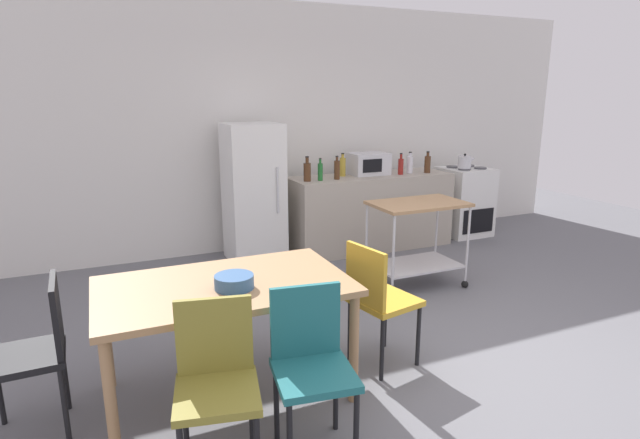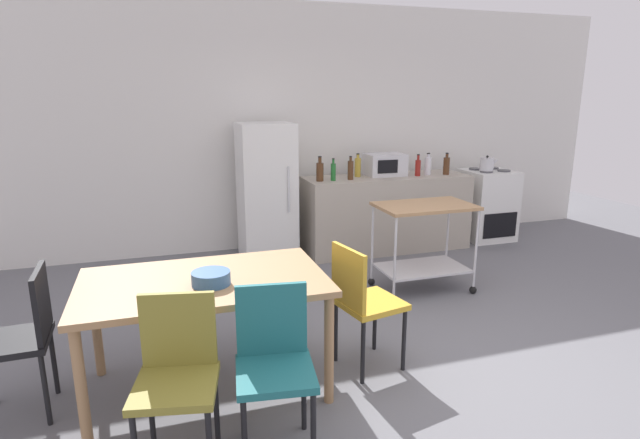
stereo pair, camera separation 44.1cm
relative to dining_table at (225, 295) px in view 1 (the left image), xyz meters
name	(u,v)px [view 1 (the left image)]	position (x,y,z in m)	size (l,w,h in m)	color
ground_plane	(436,357)	(1.49, -0.16, -0.67)	(12.00, 12.00, 0.00)	slate
back_wall	(284,128)	(1.49, 3.04, 0.78)	(8.40, 0.12, 2.90)	silver
kitchen_counter	(370,212)	(2.39, 2.44, -0.22)	(2.00, 0.64, 0.90)	#A89E8E
dining_table	(225,295)	(0.00, 0.00, 0.00)	(1.50, 0.90, 0.75)	#A37A51
chair_olive	(216,378)	(-0.20, -0.65, -0.15)	(0.47, 0.47, 0.89)	olive
chair_black	(37,347)	(-1.03, 0.06, -0.15)	(0.41, 0.41, 0.89)	black
chair_mustard	(378,296)	(1.04, -0.08, -0.15)	(0.47, 0.47, 0.89)	gold
chair_teal	(311,360)	(0.29, -0.68, -0.15)	(0.45, 0.45, 0.89)	#1E666B
stove_oven	(464,201)	(3.84, 2.46, -0.22)	(0.60, 0.61, 0.92)	white
refrigerator	(254,193)	(0.94, 2.54, 0.10)	(0.60, 0.63, 1.55)	white
kitchen_cart	(417,230)	(2.15, 1.10, -0.10)	(0.91, 0.57, 0.85)	#A37A51
bottle_vinegar	(307,171)	(1.52, 2.36, 0.34)	(0.08, 0.08, 0.28)	#4C2D19
bottle_hot_sauce	(320,171)	(1.67, 2.35, 0.33)	(0.06, 0.06, 0.26)	#1E6628
bottle_soda	(337,169)	(1.88, 2.35, 0.34)	(0.07, 0.07, 0.27)	#4C2D19
bottle_wine	(343,166)	(2.04, 2.52, 0.35)	(0.07, 0.07, 0.28)	gold
microwave	(368,164)	(2.39, 2.52, 0.36)	(0.46, 0.35, 0.26)	silver
bottle_soy_sauce	(401,166)	(2.75, 2.36, 0.33)	(0.07, 0.07, 0.26)	maroon
bottle_olive_oil	(410,164)	(2.91, 2.41, 0.34)	(0.08, 0.08, 0.26)	silver
bottle_sparkling_water	(427,164)	(3.13, 2.34, 0.34)	(0.08, 0.08, 0.27)	#4C2D19
fruit_bowl	(234,282)	(0.04, -0.11, 0.12)	(0.23, 0.23, 0.08)	#33598C
kettle	(465,162)	(3.72, 2.36, 0.33)	(0.24, 0.17, 0.19)	silver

